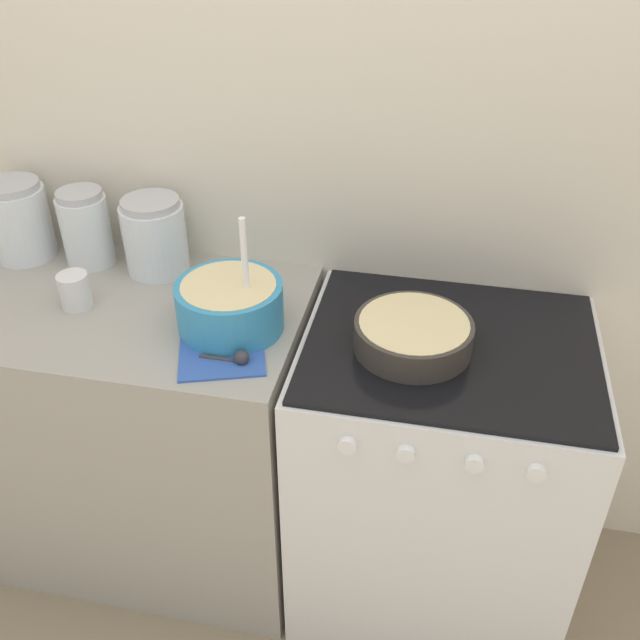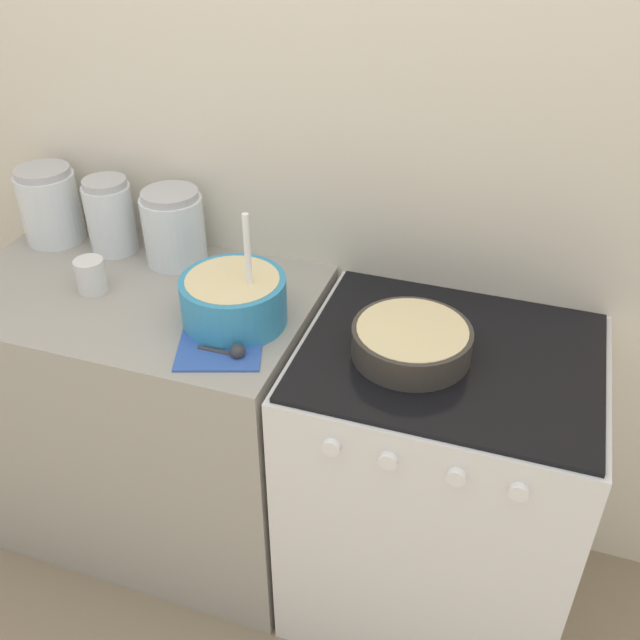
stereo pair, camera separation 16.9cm
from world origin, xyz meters
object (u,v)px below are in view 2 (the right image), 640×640
Objects in this scene: stove at (434,484)px; baking_pan at (411,341)px; mixing_bowl at (234,297)px; storage_jar_middle at (111,220)px; storage_jar_left at (51,210)px; tin_can at (91,276)px; storage_jar_right at (174,232)px.

stove is 3.17× the size of baking_pan.
mixing_bowl is 0.54m from storage_jar_middle.
storage_jar_middle is (-0.93, 0.23, 0.05)m from baking_pan.
stove is at bearing 20.93° from baking_pan.
baking_pan is 1.15m from storage_jar_left.
stove is 1.17m from storage_jar_middle.
storage_jar_middle is (-0.48, 0.23, 0.02)m from mixing_bowl.
tin_can is (0.07, -0.22, -0.05)m from storage_jar_middle.
mixing_bowl is 3.30× the size of tin_can.
tin_can reaches higher than stove.
storage_jar_left is at bearing 168.66° from baking_pan.
mixing_bowl reaches higher than storage_jar_right.
mixing_bowl reaches higher than storage_jar_left.
tin_can is at bearing -178.39° from stove.
storage_jar_left reaches higher than baking_pan.
stove is at bearing -10.66° from storage_jar_middle.
storage_jar_middle reaches higher than tin_can.
stove is at bearing 1.61° from tin_can.
storage_jar_right is at bearing 58.60° from tin_can.
storage_jar_left is (-0.69, 0.23, 0.03)m from mixing_bowl.
storage_jar_right reaches higher than baking_pan.
tin_can is (-0.42, 0.01, -0.02)m from mixing_bowl.
stove is at bearing -8.93° from storage_jar_left.
storage_jar_middle is at bearing 180.00° from storage_jar_right.
stove is 3.96× the size of storage_jar_left.
storage_jar_left reaches higher than stove.
mixing_bowl reaches higher than stove.
storage_jar_right is (0.20, -0.00, -0.00)m from storage_jar_middle.
storage_jar_middle reaches higher than storage_jar_right.
stove is 0.49m from baking_pan.
baking_pan is at bearing -0.53° from tin_can.
storage_jar_middle is at bearing 107.30° from tin_can.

